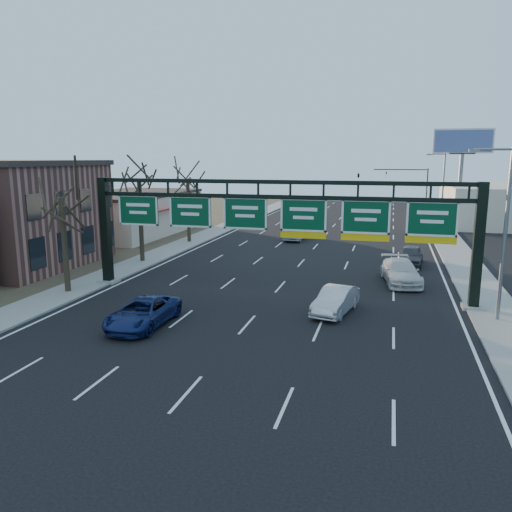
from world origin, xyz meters
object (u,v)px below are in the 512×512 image
(sign_gantry, at_px, (276,222))
(car_silver_sedan, at_px, (336,300))
(car_white_wagon, at_px, (401,272))
(car_blue_suv, at_px, (143,312))

(sign_gantry, height_order, car_silver_sedan, sign_gantry)
(car_white_wagon, bearing_deg, car_blue_suv, -144.86)
(car_blue_suv, relative_size, car_silver_sedan, 1.17)
(sign_gantry, relative_size, car_blue_suv, 4.83)
(car_silver_sedan, distance_m, car_white_wagon, 8.72)
(sign_gantry, xyz_separation_m, car_silver_sedan, (4.03, -2.80, -3.91))
(sign_gantry, relative_size, car_silver_sedan, 5.65)
(car_blue_suv, bearing_deg, sign_gantry, 55.70)
(sign_gantry, bearing_deg, car_blue_suv, -124.84)
(car_silver_sedan, bearing_deg, sign_gantry, 157.52)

